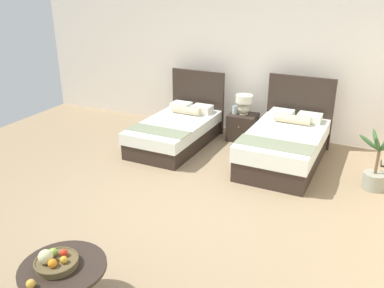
% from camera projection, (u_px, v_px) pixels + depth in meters
% --- Properties ---
extents(ground_plane, '(9.75, 10.40, 0.02)m').
position_uv_depth(ground_plane, '(177.00, 207.00, 5.67)').
color(ground_plane, '#977F5E').
extents(wall_back, '(9.75, 0.12, 2.64)m').
position_uv_depth(wall_back, '(252.00, 67.00, 8.04)').
color(wall_back, silver).
rests_on(wall_back, ground).
extents(bed_near_window, '(1.19, 2.07, 1.25)m').
position_uv_depth(bed_near_window, '(177.00, 130.00, 7.69)').
color(bed_near_window, '#31261E').
rests_on(bed_near_window, ground).
extents(bed_near_corner, '(1.26, 2.10, 1.32)m').
position_uv_depth(bed_near_corner, '(285.00, 145.00, 6.89)').
color(bed_near_corner, '#31261E').
rests_on(bed_near_corner, ground).
extents(nightstand, '(0.53, 0.50, 0.52)m').
position_uv_depth(nightstand, '(242.00, 127.00, 7.94)').
color(nightstand, '#31261E').
rests_on(nightstand, ground).
extents(table_lamp, '(0.32, 0.32, 0.38)m').
position_uv_depth(table_lamp, '(244.00, 103.00, 7.78)').
color(table_lamp, beige).
rests_on(table_lamp, nightstand).
extents(vase, '(0.10, 0.10, 0.17)m').
position_uv_depth(vase, '(235.00, 110.00, 7.84)').
color(vase, '#A9C1C3').
rests_on(vase, nightstand).
extents(coffee_table, '(0.81, 0.81, 0.47)m').
position_uv_depth(coffee_table, '(64.00, 278.00, 3.81)').
color(coffee_table, '#31261E').
rests_on(coffee_table, ground).
extents(fruit_bowl, '(0.40, 0.40, 0.19)m').
position_uv_depth(fruit_bowl, '(55.00, 261.00, 3.74)').
color(fruit_bowl, brown).
rests_on(fruit_bowl, coffee_table).
extents(loose_apple, '(0.08, 0.08, 0.08)m').
position_uv_depth(loose_apple, '(31.00, 284.00, 3.49)').
color(loose_apple, gold).
rests_on(loose_apple, coffee_table).
extents(potted_palm, '(0.64, 0.56, 0.93)m').
position_uv_depth(potted_palm, '(375.00, 173.00, 6.05)').
color(potted_palm, gray).
rests_on(potted_palm, ground).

